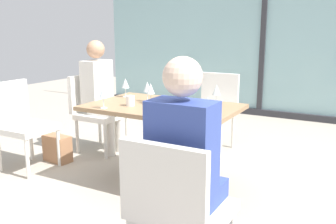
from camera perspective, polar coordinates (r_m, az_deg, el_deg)
The scene contains 19 objects.
ground_plane at distance 3.53m, azimuth -0.80°, elevation -10.67°, with size 12.00×12.00×0.00m, color #A89E8E.
window_wall_backdrop at distance 6.22m, azimuth 14.17°, elevation 10.54°, with size 5.77×0.10×2.70m.
dining_table_main at distance 3.35m, azimuth -0.83°, elevation -2.12°, with size 1.29×0.84×0.73m.
chair_front_right at distance 2.00m, azimuth 1.40°, elevation -14.01°, with size 0.46×0.50×0.87m.
chair_far_left at distance 4.40m, azimuth -10.99°, elevation 0.60°, with size 0.50×0.46×0.87m.
chair_side_end at distance 4.05m, azimuth -21.39°, elevation -1.08°, with size 0.50×0.46×0.87m.
chair_near_window at distance 4.44m, azimuth 7.03°, elevation 0.83°, with size 0.46×0.51×0.87m.
person_front_right at distance 2.01m, azimuth 2.88°, elevation -7.59°, with size 0.34×0.39×1.26m.
person_far_left at distance 4.30m, azimuth -9.98°, elevation 3.11°, with size 0.39×0.34×1.26m.
wine_glass_0 at distance 2.85m, azimuth 2.04°, elevation 1.83°, with size 0.07×0.07×0.18m.
wine_glass_1 at distance 3.21m, azimuth -9.73°, elevation 2.87°, with size 0.07×0.07×0.18m.
wine_glass_2 at distance 3.71m, azimuth -6.43°, elevation 4.27°, with size 0.07×0.07×0.18m.
wine_glass_3 at distance 3.36m, azimuth -2.64°, elevation 3.47°, with size 0.07×0.07×0.18m.
wine_glass_4 at distance 2.72m, azimuth 5.97°, elevation 1.25°, with size 0.07×0.07×0.18m.
wine_glass_5 at distance 3.32m, azimuth 7.31°, elevation 3.27°, with size 0.07×0.07×0.18m.
wine_glass_6 at distance 3.46m, azimuth -3.14°, elevation 3.73°, with size 0.07×0.07×0.18m.
coffee_cup at distance 3.29m, azimuth -5.70°, elevation 1.70°, with size 0.08×0.08×0.09m, color white.
cell_phone_on_table at distance 3.48m, azimuth 4.54°, elevation 1.62°, with size 0.07×0.14×0.01m, color black.
handbag_1 at distance 4.20m, azimuth -16.32°, elevation -5.30°, with size 0.30×0.16×0.28m, color #A3704C.
Camera 1 is at (1.61, -2.81, 1.39)m, focal length 40.46 mm.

